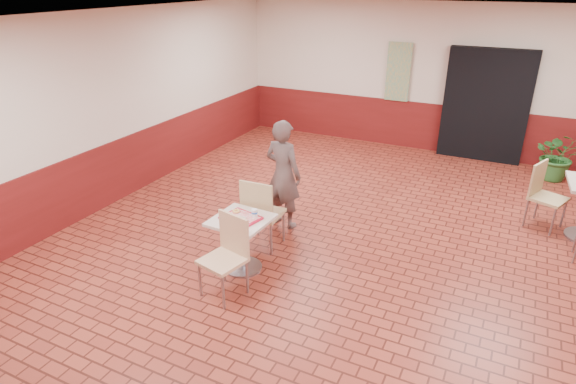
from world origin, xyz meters
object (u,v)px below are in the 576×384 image
at_px(chair_main_back, 261,210).
at_px(potted_plant, 559,156).
at_px(main_table, 242,235).
at_px(long_john_donut, 242,219).
at_px(chair_second_left, 544,192).
at_px(customer, 283,174).
at_px(ring_donut, 236,211).
at_px(chair_main_front, 227,252).
at_px(serving_tray, 241,218).
at_px(paper_cup, 254,213).

distance_m(chair_main_back, potted_plant, 5.81).
distance_m(main_table, long_john_donut, 0.29).
bearing_deg(chair_main_back, chair_second_left, -146.84).
height_order(customer, ring_donut, customer).
xyz_separation_m(chair_main_front, chair_second_left, (3.26, 3.46, 0.00)).
bearing_deg(main_table, serving_tray, -153.43).
distance_m(serving_tray, potted_plant, 6.24).
bearing_deg(main_table, chair_main_front, -77.39).
bearing_deg(serving_tray, main_table, 26.57).
bearing_deg(long_john_donut, potted_plant, 55.19).
xyz_separation_m(paper_cup, chair_second_left, (3.23, 2.88, -0.24)).
relative_size(chair_main_back, paper_cup, 10.83).
bearing_deg(customer, chair_main_back, 102.80).
distance_m(main_table, serving_tray, 0.25).
relative_size(ring_donut, long_john_donut, 0.68).
height_order(chair_main_front, serving_tray, chair_main_front).
distance_m(main_table, chair_second_left, 4.49).
relative_size(ring_donut, paper_cup, 1.01).
xyz_separation_m(long_john_donut, paper_cup, (0.09, 0.16, 0.03)).
relative_size(long_john_donut, paper_cup, 1.48).
bearing_deg(serving_tray, chair_second_left, 41.30).
height_order(chair_main_back, long_john_donut, chair_main_back).
bearing_deg(chair_second_left, paper_cup, 153.80).
bearing_deg(customer, paper_cup, 110.06).
distance_m(chair_main_back, paper_cup, 0.55).
distance_m(long_john_donut, paper_cup, 0.18).
relative_size(main_table, chair_main_front, 0.73).
distance_m(customer, long_john_donut, 1.37).
xyz_separation_m(chair_main_front, long_john_donut, (-0.05, 0.43, 0.21)).
height_order(chair_main_front, paper_cup, chair_main_front).
bearing_deg(potted_plant, chair_main_back, -129.07).
height_order(serving_tray, long_john_donut, long_john_donut).
bearing_deg(main_table, customer, 92.97).
bearing_deg(main_table, long_john_donut, -50.54).
relative_size(main_table, paper_cup, 7.56).
relative_size(customer, paper_cup, 17.25).
distance_m(ring_donut, long_john_donut, 0.23).
bearing_deg(paper_cup, main_table, -148.69).
xyz_separation_m(main_table, ring_donut, (-0.12, 0.09, 0.27)).
xyz_separation_m(chair_main_back, long_john_donut, (0.09, -0.63, 0.19)).
xyz_separation_m(ring_donut, potted_plant, (3.75, 4.98, -0.29)).
bearing_deg(paper_cup, chair_second_left, 41.69).
height_order(main_table, potted_plant, potted_plant).
bearing_deg(chair_main_back, main_table, 91.32).
height_order(paper_cup, chair_second_left, chair_second_left).
xyz_separation_m(chair_main_front, ring_donut, (-0.23, 0.58, 0.21)).
bearing_deg(customer, chair_main_front, 105.83).
xyz_separation_m(ring_donut, long_john_donut, (0.18, -0.15, 0.00)).
bearing_deg(ring_donut, paper_cup, 0.56).
bearing_deg(potted_plant, ring_donut, -126.94).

